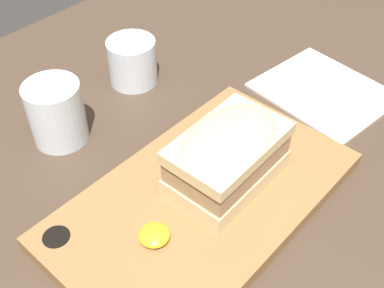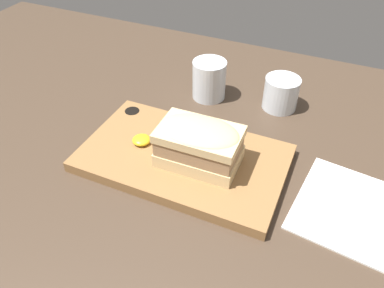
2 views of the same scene
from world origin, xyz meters
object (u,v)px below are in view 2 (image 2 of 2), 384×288
Objects in this scene: wine_glass at (281,95)px; napkin at (348,208)px; sandwich at (199,143)px; water_glass at (209,82)px; serving_board at (183,158)px.

napkin is (18.59, -25.68, -3.22)cm from wine_glass.
sandwich reaches higher than napkin.
sandwich reaches higher than water_glass.
sandwich is 28.81cm from wine_glass.
wine_glass is (16.88, 2.46, -0.62)cm from water_glass.
serving_board is at bearing -80.09° from water_glass.
napkin is (35.46, -23.22, -3.84)cm from water_glass.
water_glass reaches higher than serving_board.
sandwich is at bearing -11.20° from serving_board.
wine_glass is 0.37× the size of napkin.
sandwich is at bearing -176.90° from napkin.
serving_board is 31.30cm from napkin.
serving_board is at bearing -178.62° from napkin.
serving_board reaches higher than napkin.
sandwich reaches higher than serving_board.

